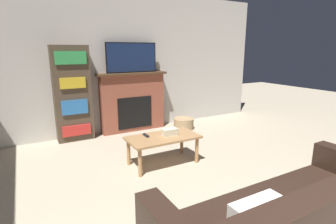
% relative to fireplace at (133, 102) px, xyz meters
% --- Properties ---
extents(wall_back, '(6.68, 0.06, 2.70)m').
position_rel_fireplace_xyz_m(wall_back, '(-0.27, 0.14, 0.76)').
color(wall_back, beige).
rests_on(wall_back, ground_plane).
extents(fireplace, '(1.39, 0.28, 1.17)m').
position_rel_fireplace_xyz_m(fireplace, '(0.00, 0.00, 0.00)').
color(fireplace, brown).
rests_on(fireplace, ground_plane).
extents(tv, '(1.01, 0.03, 0.57)m').
position_rel_fireplace_xyz_m(tv, '(0.00, -0.02, 0.87)').
color(tv, black).
rests_on(tv, fireplace).
extents(coffee_table, '(1.01, 0.53, 0.41)m').
position_rel_fireplace_xyz_m(coffee_table, '(-0.24, -1.73, -0.23)').
color(coffee_table, '#A87A4C').
rests_on(coffee_table, ground_plane).
extents(tissue_box, '(0.22, 0.12, 0.10)m').
position_rel_fireplace_xyz_m(tissue_box, '(-0.13, -1.74, -0.13)').
color(tissue_box, beige).
rests_on(tissue_box, coffee_table).
extents(remote_control, '(0.04, 0.15, 0.02)m').
position_rel_fireplace_xyz_m(remote_control, '(-0.44, -1.60, -0.17)').
color(remote_control, black).
rests_on(remote_control, coffee_table).
extents(bookshelf, '(0.63, 0.29, 1.68)m').
position_rel_fireplace_xyz_m(bookshelf, '(-1.14, -0.02, 0.25)').
color(bookshelf, '#4C3D2D').
rests_on(bookshelf, ground_plane).
extents(storage_basket, '(0.41, 0.41, 0.22)m').
position_rel_fireplace_xyz_m(storage_basket, '(0.94, -0.43, -0.48)').
color(storage_basket, tan).
rests_on(storage_basket, ground_plane).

